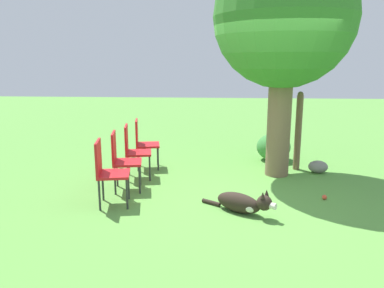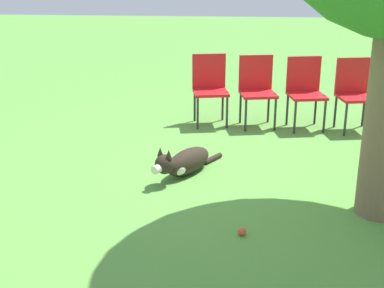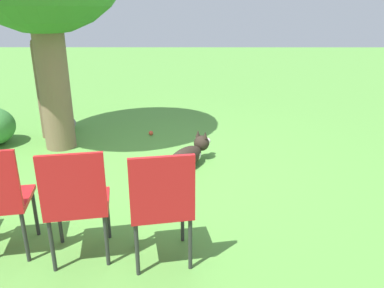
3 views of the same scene
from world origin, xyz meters
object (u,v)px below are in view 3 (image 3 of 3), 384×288
Objects in this scene: red_chair_0 at (161,202)px; red_chair_1 at (77,199)px; tennis_ball at (151,133)px; fence_post at (41,90)px; dog at (189,156)px.

red_chair_0 and red_chair_1 have the same top height.
fence_post is at bearing 93.69° from tennis_ball.
red_chair_0 is at bearing -146.24° from fence_post.
tennis_ball is (2.99, -0.19, -0.49)m from red_chair_1.
dog is at bearing -117.24° from fence_post.
fence_post is 20.91× the size of tennis_ball.
dog is 2.46m from fence_post.
red_chair_0 is 0.61m from red_chair_1.
red_chair_0 reaches higher than tennis_ball.
fence_post is at bearing 23.13° from red_chair_0.
red_chair_1 is at bearing 176.29° from tennis_ball.
dog is 14.08× the size of tennis_ball.
dog is at bearing -153.89° from tennis_ball.
tennis_ball is (3.03, 0.42, -0.49)m from red_chair_0.
dog is 1.99m from red_chair_1.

